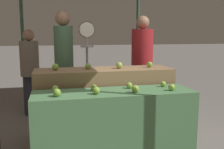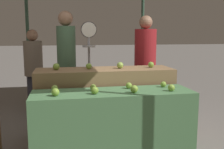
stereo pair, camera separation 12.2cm
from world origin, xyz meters
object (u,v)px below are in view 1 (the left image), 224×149
Objects in this scene: person_customer_left at (30,66)px; person_customer_right at (142,58)px; produce_scale at (87,53)px; person_vendor_at_scale at (64,57)px.

person_customer_left is 0.87× the size of person_customer_right.
person_customer_left is 2.02m from person_customer_right.
person_customer_left is at bearing 137.87° from produce_scale.
person_customer_right is (1.39, 0.12, -0.06)m from person_vendor_at_scale.
person_customer_right reaches higher than produce_scale.
person_vendor_at_scale is 1.40m from person_customer_right.
produce_scale is 1.07× the size of person_customer_left.
person_customer_left is at bearing 11.27° from person_customer_right.
produce_scale is at bearing 124.93° from person_customer_left.
person_vendor_at_scale reaches higher than person_customer_left.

